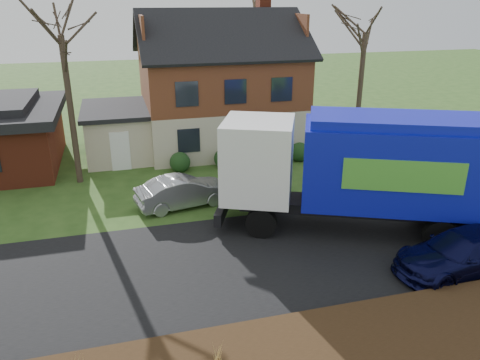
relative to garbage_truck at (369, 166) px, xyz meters
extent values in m
plane|color=#294A18|center=(-4.85, -1.07, -2.68)|extent=(120.00, 120.00, 0.00)
cube|color=black|center=(-4.85, -1.07, -2.67)|extent=(80.00, 7.00, 0.02)
cube|color=black|center=(-4.85, -6.37, -2.53)|extent=(80.00, 3.50, 0.30)
cube|color=beige|center=(-2.85, 12.93, -1.33)|extent=(9.00, 7.50, 2.70)
cube|color=#502517|center=(-2.85, 12.93, 1.42)|extent=(9.00, 7.50, 2.80)
cube|color=maroon|center=(0.15, 13.93, 5.78)|extent=(0.70, 0.90, 1.60)
cube|color=beige|center=(-9.05, 12.43, -1.38)|extent=(3.50, 5.50, 2.60)
cube|color=black|center=(-9.05, 12.43, 0.04)|extent=(3.90, 5.90, 0.24)
cylinder|color=black|center=(-4.11, 0.49, -2.08)|extent=(1.26, 0.85, 1.19)
cylinder|color=black|center=(-3.15, 2.69, -2.08)|extent=(1.26, 0.85, 1.19)
cylinder|color=black|center=(1.88, -2.14, -2.08)|extent=(1.26, 0.85, 1.19)
cylinder|color=black|center=(2.85, 0.07, -2.08)|extent=(1.26, 0.85, 1.19)
cylinder|color=black|center=(4.22, -0.53, -2.08)|extent=(1.26, 0.85, 1.19)
cube|color=black|center=(0.05, -0.02, -1.70)|extent=(9.60, 5.22, 0.40)
cube|color=white|center=(-3.89, 1.71, 0.08)|extent=(3.57, 3.69, 3.10)
cube|color=black|center=(-5.05, 2.21, 0.25)|extent=(1.10, 2.35, 1.03)
cube|color=black|center=(-5.16, 2.26, -2.05)|extent=(1.41, 2.75, 0.52)
cube|color=#0E14A9|center=(1.05, -0.46, 0.08)|extent=(7.78, 5.53, 3.10)
cube|color=#0E14A9|center=(1.05, -0.46, 1.80)|extent=(7.33, 5.08, 0.34)
cube|color=green|center=(0.31, -1.73, 0.19)|extent=(3.81, 1.70, 1.15)
cube|color=green|center=(1.48, 0.95, 0.19)|extent=(3.81, 1.70, 1.15)
imported|color=#9C9FA3|center=(-6.55, 4.14, -2.00)|extent=(4.35, 2.25, 1.36)
imported|color=black|center=(1.65, -3.60, -1.97)|extent=(5.04, 2.43, 1.41)
cylinder|color=#3B2E23|center=(-11.15, 8.42, 0.87)|extent=(0.29, 0.29, 7.09)
cylinder|color=#3F3226|center=(5.20, 10.39, 0.70)|extent=(0.31, 0.31, 6.76)
cylinder|color=#443629|center=(1.59, 20.20, 1.50)|extent=(0.32, 0.32, 8.37)
cone|color=tan|center=(-7.31, -6.21, -1.96)|extent=(0.04, 0.04, 0.85)
cone|color=tan|center=(-7.44, -6.21, -1.96)|extent=(0.04, 0.04, 0.85)
cone|color=tan|center=(-7.17, -6.21, -1.96)|extent=(0.04, 0.04, 0.85)
cone|color=tan|center=(-7.31, -6.10, -1.96)|extent=(0.04, 0.04, 0.85)
cone|color=tan|center=(-7.31, -6.32, -1.96)|extent=(0.04, 0.04, 0.85)
camera|label=1|loc=(-9.11, -14.83, 5.94)|focal=35.00mm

